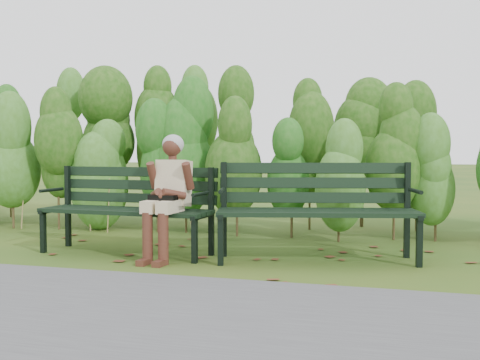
# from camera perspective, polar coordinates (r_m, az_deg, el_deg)

# --- Properties ---
(ground) EXTENTS (80.00, 80.00, 0.00)m
(ground) POSITION_cam_1_polar(r_m,az_deg,el_deg) (5.58, -0.98, -7.89)
(ground) COLOR #274E17
(footpath) EXTENTS (60.00, 2.50, 0.01)m
(footpath) POSITION_cam_1_polar(r_m,az_deg,el_deg) (3.59, -11.43, -14.09)
(footpath) COLOR #474749
(footpath) RESTS_ON ground
(hedge_band) EXTENTS (11.04, 1.67, 2.42)m
(hedge_band) POSITION_cam_1_polar(r_m,az_deg,el_deg) (7.29, 3.23, 4.60)
(hedge_band) COLOR #47381E
(hedge_band) RESTS_ON ground
(leaf_litter) EXTENTS (5.61, 2.26, 0.01)m
(leaf_litter) POSITION_cam_1_polar(r_m,az_deg,el_deg) (5.37, 2.21, -8.31)
(leaf_litter) COLOR brown
(leaf_litter) RESTS_ON ground
(bench_left) EXTENTS (1.80, 0.67, 0.89)m
(bench_left) POSITION_cam_1_polar(r_m,az_deg,el_deg) (5.90, -11.07, -2.23)
(bench_left) COLOR black
(bench_left) RESTS_ON ground
(bench_right) EXTENTS (1.98, 1.03, 0.94)m
(bench_right) POSITION_cam_1_polar(r_m,az_deg,el_deg) (5.46, 7.74, -2.27)
(bench_right) COLOR black
(bench_right) RESTS_ON ground
(seated_woman) EXTENTS (0.47, 0.69, 1.21)m
(seated_woman) POSITION_cam_1_polar(r_m,az_deg,el_deg) (5.49, -7.32, -0.78)
(seated_woman) COLOR beige
(seated_woman) RESTS_ON ground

